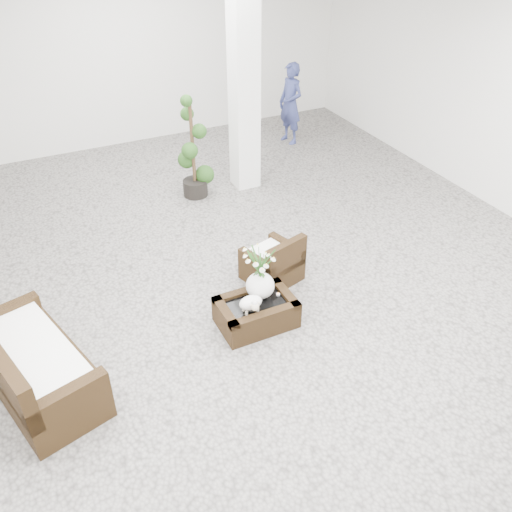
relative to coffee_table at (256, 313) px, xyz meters
name	(u,v)px	position (x,y,z in m)	size (l,w,h in m)	color
ground	(253,291)	(0.23, 0.58, -0.16)	(11.00, 11.00, 0.00)	gray
column	(244,84)	(1.43, 3.38, 1.59)	(0.40, 0.40, 3.50)	white
coffee_table	(256,313)	(0.00, 0.00, 0.00)	(0.90, 0.60, 0.31)	#34220F
sheep_figurine	(251,304)	(-0.12, -0.10, 0.26)	(0.28, 0.23, 0.21)	white
planter_narcissus	(260,269)	(0.10, 0.10, 0.56)	(0.44, 0.44, 0.80)	white
tealight	(278,294)	(0.30, 0.02, 0.17)	(0.04, 0.04, 0.03)	white
armchair	(272,257)	(0.58, 0.72, 0.19)	(0.64, 0.62, 0.69)	#34220F
loveseat	(34,357)	(-2.47, 0.07, 0.29)	(1.68, 0.80, 0.89)	#34220F
topiary	(193,148)	(0.51, 3.37, 0.69)	(0.45, 0.45, 1.70)	#1E3E14
shopper	(291,104)	(3.02, 4.68, 0.63)	(0.57, 0.37, 1.57)	navy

